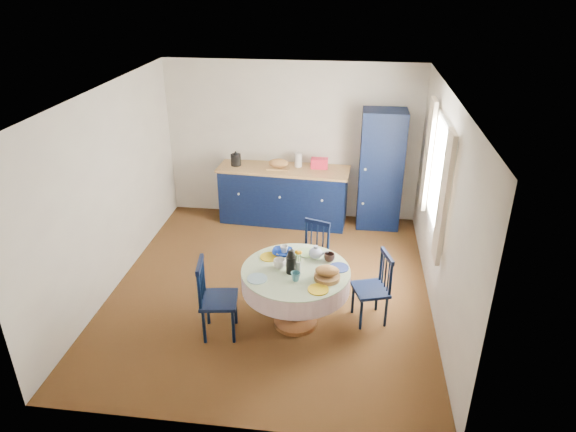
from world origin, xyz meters
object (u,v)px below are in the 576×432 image
at_px(chair_left, 215,298).
at_px(dining_table, 297,279).
at_px(kitchen_counter, 283,194).
at_px(cobalt_bowl, 282,252).
at_px(chair_far, 313,254).
at_px(mug_c, 329,257).
at_px(pantry_cabinet, 381,170).
at_px(chair_right, 374,287).
at_px(mug_d, 284,249).
at_px(mug_a, 279,264).
at_px(mug_b, 296,277).

bearing_deg(chair_left, dining_table, -80.60).
relative_size(kitchen_counter, cobalt_bowl, 8.90).
relative_size(chair_far, mug_c, 6.88).
relative_size(chair_left, mug_c, 7.51).
distance_m(pantry_cabinet, dining_table, 2.88).
height_order(pantry_cabinet, cobalt_bowl, pantry_cabinet).
xyz_separation_m(chair_right, cobalt_bowl, (-1.07, 0.11, 0.32)).
height_order(chair_right, mug_d, chair_right).
relative_size(chair_far, cobalt_bowl, 3.64).
bearing_deg(mug_d, cobalt_bowl, -106.85).
relative_size(chair_left, chair_far, 1.09).
height_order(chair_right, mug_a, chair_right).
relative_size(chair_far, chair_right, 0.98).
xyz_separation_m(kitchen_counter, chair_right, (1.37, -2.45, -0.03)).
distance_m(kitchen_counter, mug_d, 2.33).
height_order(chair_left, cobalt_bowl, chair_left).
height_order(kitchen_counter, mug_c, kitchen_counter).
distance_m(chair_right, mug_c, 0.62).
height_order(mug_b, cobalt_bowl, mug_b).
xyz_separation_m(pantry_cabinet, cobalt_bowl, (-1.20, -2.38, -0.17)).
bearing_deg(chair_right, dining_table, -94.77).
relative_size(chair_right, mug_b, 8.23).
bearing_deg(mug_a, mug_c, 21.92).
bearing_deg(chair_right, mug_a, -98.01).
distance_m(chair_left, mug_c, 1.35).
xyz_separation_m(kitchen_counter, pantry_cabinet, (1.50, 0.04, 0.46)).
distance_m(dining_table, mug_b, 0.27).
bearing_deg(chair_left, mug_d, -55.04).
bearing_deg(dining_table, chair_far, 82.82).
bearing_deg(chair_left, mug_a, -74.62).
relative_size(pantry_cabinet, chair_left, 2.01).
height_order(chair_right, mug_c, chair_right).
distance_m(kitchen_counter, chair_right, 2.81).
relative_size(chair_left, mug_a, 6.80).
distance_m(pantry_cabinet, chair_far, 2.07).
relative_size(chair_left, chair_right, 1.07).
xyz_separation_m(pantry_cabinet, dining_table, (-0.99, -2.69, -0.32)).
xyz_separation_m(chair_far, cobalt_bowl, (-0.32, -0.58, 0.33)).
bearing_deg(pantry_cabinet, chair_far, -116.70).
distance_m(dining_table, chair_right, 0.91).
height_order(dining_table, mug_d, dining_table).
relative_size(chair_right, mug_a, 6.35).
bearing_deg(kitchen_counter, chair_left, -93.39).
bearing_deg(mug_d, chair_left, -136.64).
xyz_separation_m(mug_d, cobalt_bowl, (-0.02, -0.05, -0.01)).
height_order(chair_far, cobalt_bowl, chair_far).
relative_size(pantry_cabinet, mug_c, 15.06).
bearing_deg(chair_right, pantry_cabinet, 159.40).
height_order(chair_far, mug_b, chair_far).
bearing_deg(chair_right, chair_far, -150.08).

